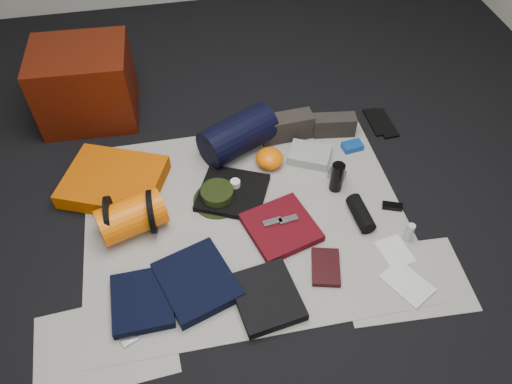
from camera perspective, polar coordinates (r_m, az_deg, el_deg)
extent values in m
cube|color=black|center=(2.55, -1.17, -3.10)|extent=(4.50, 4.50, 0.02)
cube|color=#B9B5AB|center=(2.54, -1.18, -2.92)|extent=(1.60, 1.30, 0.01)
cube|color=#B9B5AB|center=(2.27, -16.84, -16.32)|extent=(0.61, 0.44, 0.00)
cube|color=#B9B5AB|center=(2.43, 16.57, -9.60)|extent=(0.60, 0.43, 0.00)
cube|color=#481205|center=(3.13, -18.94, 11.57)|extent=(0.56, 0.47, 0.45)
cube|color=#C85202|center=(2.73, -15.94, 1.15)|extent=(0.61, 0.56, 0.09)
cylinder|color=#F86604|center=(2.49, -14.05, -2.77)|extent=(0.36, 0.27, 0.19)
cylinder|color=black|center=(2.49, -16.37, -2.88)|extent=(0.02, 0.22, 0.22)
cylinder|color=black|center=(2.47, -11.83, -2.23)|extent=(0.03, 0.22, 0.22)
cylinder|color=black|center=(2.79, -2.07, 6.51)|extent=(0.47, 0.39, 0.22)
cylinder|color=black|center=(2.61, -4.39, -0.90)|extent=(0.34, 0.34, 0.01)
cylinder|color=black|center=(2.58, -4.44, -0.31)|extent=(0.17, 0.17, 0.07)
cube|color=#2D2723|center=(2.90, 3.52, 7.45)|extent=(0.31, 0.13, 0.15)
cube|color=#2D2723|center=(2.96, 8.90, 7.57)|extent=(0.25, 0.12, 0.12)
cube|color=black|center=(3.12, 13.59, 7.78)|extent=(0.09, 0.24, 0.01)
cube|color=black|center=(3.12, 14.42, 7.58)|extent=(0.10, 0.25, 0.01)
cube|color=black|center=(2.30, -12.89, -12.04)|extent=(0.27, 0.30, 0.05)
cube|color=black|center=(2.30, -6.76, -10.11)|extent=(0.40, 0.43, 0.05)
cube|color=black|center=(2.25, 1.22, -11.91)|extent=(0.32, 0.35, 0.05)
cube|color=black|center=(2.62, -2.69, -0.06)|extent=(0.44, 0.43, 0.03)
cube|color=#510810|center=(2.47, 2.88, -4.06)|extent=(0.39, 0.39, 0.04)
ellipsoid|color=#F86604|center=(2.74, 1.56, 3.86)|extent=(0.18, 0.18, 0.10)
cube|color=gray|center=(2.81, 6.14, 4.22)|extent=(0.27, 0.25, 0.06)
cylinder|color=black|center=(2.63, 9.24, 1.69)|extent=(0.09, 0.09, 0.17)
cylinder|color=black|center=(2.55, 11.88, -2.42)|extent=(0.09, 0.21, 0.08)
cube|color=#A2A1A6|center=(2.73, 9.23, 1.99)|extent=(0.11, 0.10, 0.04)
cube|color=navy|center=(2.91, 10.95, 5.16)|extent=(0.12, 0.09, 0.04)
cylinder|color=#3F2578|center=(2.53, 17.04, -4.43)|extent=(0.04, 0.04, 0.09)
cylinder|color=#ABB0AB|center=(2.52, 17.13, -4.44)|extent=(0.04, 0.04, 0.11)
cube|color=black|center=(2.37, 7.98, -8.50)|extent=(0.17, 0.22, 0.03)
cube|color=silver|center=(2.41, 16.89, -9.96)|extent=(0.23, 0.26, 0.01)
cube|color=silver|center=(2.50, 15.59, -6.59)|extent=(0.16, 0.19, 0.01)
cube|color=black|center=(2.65, 15.30, -1.57)|extent=(0.11, 0.07, 0.03)
cube|color=#A2A1A6|center=(2.25, -14.41, -15.76)|extent=(0.09, 0.09, 0.01)
cylinder|color=silver|center=(2.61, -2.39, 0.98)|extent=(0.05, 0.05, 0.04)
cube|color=#A2A1A6|center=(2.45, 1.89, -3.44)|extent=(0.10, 0.05, 0.01)
cube|color=#A2A1A6|center=(2.47, 3.71, -3.15)|extent=(0.10, 0.05, 0.01)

